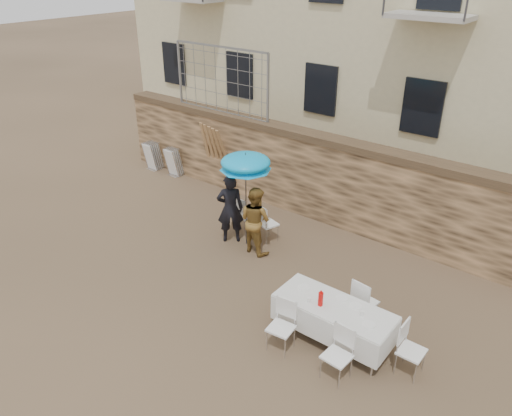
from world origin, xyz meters
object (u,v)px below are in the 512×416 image
Objects in this scene: table_chair_front_right at (337,355)px; table_chair_back at (365,301)px; umbrella at (246,165)px; chair_stack_right at (177,161)px; chair_stack_left at (157,154)px; table_chair_front_left at (281,327)px; couple_chair_left at (245,214)px; banquet_table at (334,307)px; soda_bottle at (321,299)px; woman_dress at (255,220)px; table_chair_side at (412,350)px; man_suit at (230,209)px; couple_chair_right at (268,223)px.

table_chair_front_right and table_chair_back have the same top height.
umbrella is 5.01m from chair_stack_right.
table_chair_back is 9.19m from chair_stack_left.
couple_chair_left is at bearing 131.16° from table_chair_front_left.
soda_bottle is (-0.20, -0.15, 0.17)m from banquet_table.
chair_stack_right is (-4.35, 1.93, -1.57)m from umbrella.
table_chair_back is 1.04× the size of chair_stack_left.
umbrella is (-0.35, 0.10, 1.23)m from woman_dress.
table_chair_side is (5.11, -1.99, 0.00)m from couple_chair_left.
umbrella is 3.76m from soda_bottle.
table_chair_front_right and table_chair_side have the same top height.
woman_dress is 0.77× the size of banquet_table.
chair_stack_right is (-7.86, 2.77, -0.02)m from table_chair_back.
couple_chair_left is 1.00× the size of table_chair_front_right.
table_chair_front_left is 1.00× the size of table_chair_front_right.
table_chair_side is 1.04× the size of chair_stack_right.
table_chair_side is (1.40, 0.10, -0.25)m from banquet_table.
table_chair_front_right is (0.70, -0.60, -0.43)m from soda_bottle.
soda_bottle is (3.51, -1.69, 0.05)m from man_suit.
man_suit reaches higher than chair_stack_left.
table_chair_side is at bearing 167.81° from woman_dress.
table_chair_side reaches higher than chair_stack_left.
couple_chair_left is (-0.75, 0.55, -0.32)m from woman_dress.
chair_stack_right is (-7.46, 3.72, -0.45)m from soda_bottle.
soda_bottle reaches higher than table_chair_back.
man_suit reaches higher than couple_chair_left.
couple_chair_right is (0.70, 0.00, 0.00)m from couple_chair_left.
man_suit reaches higher than couple_chair_right.
table_chair_side is at bearing 47.28° from table_chair_front_right.
table_chair_front_right is (3.51, -2.84, 0.00)m from couple_chair_right.
banquet_table is at bearing 36.87° from soda_bottle.
table_chair_front_left is 1.10m from table_chair_front_right.
table_chair_front_left is at bearing -28.50° from chair_stack_left.
table_chair_front_left is (-0.40, -0.60, -0.43)m from soda_bottle.
couple_chair_left is 1.04× the size of chair_stack_right.
chair_stack_right is (-9.06, 3.47, -0.02)m from table_chair_side.
woman_dress is 0.64m from couple_chair_right.
umbrella is at bearing -23.88° from chair_stack_right.
chair_stack_left is 0.90m from chair_stack_right.
table_chair_front_right is 1.04× the size of chair_stack_right.
banquet_table is (3.31, -1.64, -1.30)m from umbrella.
table_chair_back reaches higher than chair_stack_left.
banquet_table is at bearing -25.00° from chair_stack_right.
table_chair_front_right is at bearing 158.08° from couple_chair_right.
umbrella is at bearing 73.41° from couple_chair_right.
couple_chair_left is 1.00× the size of table_chair_front_left.
couple_chair_right is 1.04× the size of chair_stack_right.
man_suit is 0.80× the size of umbrella.
banquet_table is 9.28m from chair_stack_left.
woman_dress is 1.68× the size of couple_chair_right.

